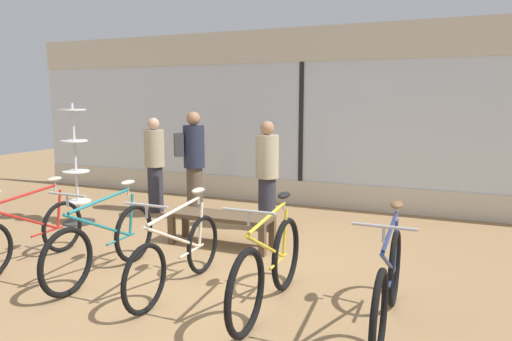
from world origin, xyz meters
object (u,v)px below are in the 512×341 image
object	(u,v)px
bicycle_center	(178,255)
bicycle_far_right	(388,285)
customer_mid_floor	(193,162)
customer_near_rack	(267,172)
bicycle_far_left	(29,234)
bicycle_left	(104,243)
accessory_rack	(76,175)
display_bench	(221,220)
customer_by_window	(155,163)
bicycle_right	(269,268)

from	to	relation	value
bicycle_center	bicycle_far_right	distance (m)	2.07
customer_mid_floor	customer_near_rack	bearing A→B (deg)	-5.74
bicycle_far_left	bicycle_center	world-z (taller)	same
bicycle_left	accessory_rack	world-z (taller)	accessory_rack
display_bench	customer_mid_floor	size ratio (longest dim) A/B	0.80
customer_by_window	display_bench	bearing A→B (deg)	-33.24
display_bench	customer_by_window	xyz separation A→B (m)	(-1.90, 1.25, 0.50)
bicycle_left	customer_near_rack	xyz separation A→B (m)	(0.98, 2.39, 0.50)
bicycle_far_right	customer_mid_floor	bearing A→B (deg)	142.67
accessory_rack	bicycle_center	bearing A→B (deg)	-29.44
bicycle_center	bicycle_right	size ratio (longest dim) A/B	0.98
bicycle_right	bicycle_center	bearing A→B (deg)	177.10
customer_near_rack	display_bench	bearing A→B (deg)	-107.13
bicycle_center	bicycle_far_right	size ratio (longest dim) A/B	0.96
bicycle_far_left	display_bench	xyz separation A→B (m)	(1.78, 1.49, -0.01)
customer_by_window	customer_near_rack	bearing A→B (deg)	-8.01
bicycle_right	customer_near_rack	size ratio (longest dim) A/B	1.08
bicycle_far_right	customer_by_window	distance (m)	5.05
bicycle_center	bicycle_far_right	xyz separation A→B (m)	(2.07, -0.03, 0.03)
bicycle_left	customer_near_rack	distance (m)	2.63
bicycle_left	customer_by_window	xyz separation A→B (m)	(-1.21, 2.70, 0.47)
bicycle_right	accessory_rack	world-z (taller)	accessory_rack
bicycle_far_right	customer_near_rack	distance (m)	3.20
bicycle_left	accessory_rack	xyz separation A→B (m)	(-1.91, 1.60, 0.39)
bicycle_far_right	customer_mid_floor	world-z (taller)	customer_mid_floor
customer_by_window	customer_mid_floor	size ratio (longest dim) A/B	0.93
bicycle_far_right	display_bench	world-z (taller)	bicycle_far_right
customer_mid_floor	bicycle_far_right	bearing A→B (deg)	-37.33
accessory_rack	customer_near_rack	world-z (taller)	accessory_rack
bicycle_center	customer_mid_floor	bearing A→B (deg)	116.90
bicycle_left	bicycle_far_right	xyz separation A→B (m)	(3.01, -0.03, 0.02)
bicycle_right	accessory_rack	xyz separation A→B (m)	(-3.85, 1.65, 0.37)
bicycle_far_left	customer_mid_floor	size ratio (longest dim) A/B	0.98
bicycle_right	customer_by_window	distance (m)	4.21
display_bench	customer_by_window	size ratio (longest dim) A/B	0.86
bicycle_right	bicycle_far_right	world-z (taller)	bicycle_right
bicycle_center	display_bench	xyz separation A→B (m)	(-0.24, 1.45, -0.01)
accessory_rack	display_bench	world-z (taller)	accessory_rack
bicycle_right	customer_by_window	size ratio (longest dim) A/B	1.08
bicycle_far_left	bicycle_center	bearing A→B (deg)	1.18
bicycle_right	customer_near_rack	distance (m)	2.67
bicycle_far_right	customer_near_rack	bearing A→B (deg)	129.88
bicycle_right	display_bench	bearing A→B (deg)	129.72
bicycle_right	accessory_rack	distance (m)	4.20
bicycle_far_left	bicycle_far_right	size ratio (longest dim) A/B	0.95
bicycle_right	display_bench	xyz separation A→B (m)	(-1.25, 1.50, -0.05)
accessory_rack	customer_mid_floor	world-z (taller)	accessory_rack
bicycle_far_left	customer_by_window	bearing A→B (deg)	92.63
accessory_rack	display_bench	xyz separation A→B (m)	(2.60, -0.15, -0.41)
customer_near_rack	customer_mid_floor	world-z (taller)	customer_mid_floor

